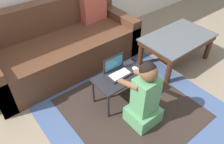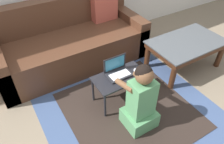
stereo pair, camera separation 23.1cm
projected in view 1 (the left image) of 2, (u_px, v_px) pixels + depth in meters
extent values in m
plane|color=#7F705B|center=(116.00, 109.00, 2.44)|extent=(16.00, 16.00, 0.00)
cube|color=#3D517A|center=(131.00, 108.00, 2.45)|extent=(1.81, 1.86, 0.01)
cube|color=#2D231E|center=(131.00, 108.00, 2.45)|extent=(1.30, 1.34, 0.00)
cube|color=#4C2D1E|center=(65.00, 53.00, 2.92)|extent=(1.98, 0.85, 0.43)
cube|color=#4C2D1E|center=(48.00, 15.00, 2.85)|extent=(1.98, 0.19, 0.40)
cube|color=#4C2D1E|center=(117.00, 28.00, 3.32)|extent=(0.16, 0.85, 0.54)
cube|color=#B24C3D|center=(94.00, 8.00, 3.06)|extent=(0.36, 0.14, 0.36)
cube|color=#4C5156|center=(178.00, 37.00, 2.88)|extent=(0.96, 0.60, 0.02)
cube|color=#422314|center=(178.00, 40.00, 2.91)|extent=(0.92, 0.57, 0.07)
cylinder|color=#422314|center=(169.00, 71.00, 2.66)|extent=(0.07, 0.07, 0.39)
cylinder|color=#422314|center=(209.00, 47.00, 3.07)|extent=(0.07, 0.07, 0.39)
cylinder|color=#422314|center=(141.00, 53.00, 2.96)|extent=(0.07, 0.07, 0.39)
cylinder|color=#422314|center=(181.00, 33.00, 3.36)|extent=(0.07, 0.07, 0.39)
cube|color=black|center=(120.00, 77.00, 2.36)|extent=(0.58, 0.32, 0.02)
cylinder|color=black|center=(108.00, 107.00, 2.26)|extent=(0.02, 0.02, 0.33)
cylinder|color=black|center=(145.00, 85.00, 2.51)|extent=(0.02, 0.02, 0.33)
cylinder|color=black|center=(93.00, 92.00, 2.42)|extent=(0.02, 0.02, 0.33)
cylinder|color=black|center=(129.00, 73.00, 2.68)|extent=(0.02, 0.02, 0.33)
cube|color=#232328|center=(119.00, 74.00, 2.36)|extent=(0.27, 0.18, 0.02)
cube|color=silver|center=(120.00, 74.00, 2.34)|extent=(0.22, 0.11, 0.00)
cube|color=#232328|center=(114.00, 63.00, 2.35)|extent=(0.27, 0.01, 0.17)
cube|color=teal|center=(114.00, 63.00, 2.35)|extent=(0.23, 0.00, 0.14)
ellipsoid|color=#B2B7C1|center=(136.00, 69.00, 2.41)|extent=(0.06, 0.09, 0.04)
cube|color=#518E5B|center=(143.00, 115.00, 2.27)|extent=(0.31, 0.29, 0.18)
cube|color=#518E5B|center=(146.00, 95.00, 2.09)|extent=(0.23, 0.19, 0.40)
sphere|color=brown|center=(149.00, 72.00, 1.90)|extent=(0.17, 0.17, 0.17)
sphere|color=black|center=(148.00, 70.00, 1.90)|extent=(0.16, 0.16, 0.16)
cylinder|color=brown|center=(129.00, 84.00, 2.04)|extent=(0.06, 0.28, 0.14)
cylinder|color=brown|center=(145.00, 75.00, 2.15)|extent=(0.06, 0.28, 0.14)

